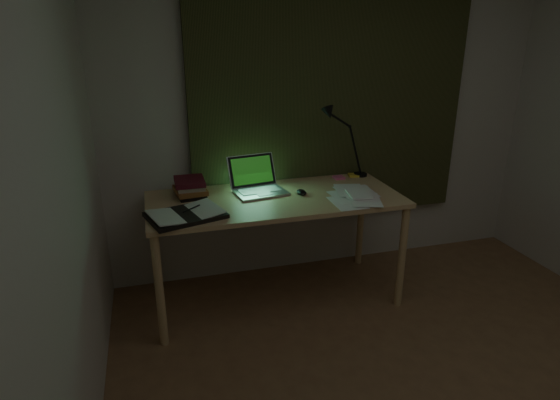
{
  "coord_description": "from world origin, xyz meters",
  "views": [
    {
      "loc": [
        -1.38,
        -1.41,
        1.89
      ],
      "look_at": [
        -0.57,
        1.42,
        0.82
      ],
      "focal_mm": 30.0,
      "sensor_mm": 36.0,
      "label": 1
    }
  ],
  "objects_px": {
    "loose_papers": "(351,195)",
    "desk": "(275,249)",
    "laptop": "(260,177)",
    "open_textbook": "(186,214)",
    "book_stack": "(190,187)",
    "desk_lamp": "(362,141)"
  },
  "relations": [
    {
      "from": "laptop",
      "to": "book_stack",
      "type": "height_order",
      "value": "laptop"
    },
    {
      "from": "desk",
      "to": "desk_lamp",
      "type": "xyz_separation_m",
      "value": [
        0.79,
        0.31,
        0.68
      ]
    },
    {
      "from": "open_textbook",
      "to": "desk_lamp",
      "type": "distance_m",
      "value": 1.53
    },
    {
      "from": "desk_lamp",
      "to": "loose_papers",
      "type": "bearing_deg",
      "value": -110.53
    },
    {
      "from": "desk",
      "to": "laptop",
      "type": "bearing_deg",
      "value": 128.33
    },
    {
      "from": "book_stack",
      "to": "desk_lamp",
      "type": "distance_m",
      "value": 1.38
    },
    {
      "from": "laptop",
      "to": "loose_papers",
      "type": "bearing_deg",
      "value": -29.99
    },
    {
      "from": "loose_papers",
      "to": "desk_lamp",
      "type": "height_order",
      "value": "desk_lamp"
    },
    {
      "from": "open_textbook",
      "to": "loose_papers",
      "type": "bearing_deg",
      "value": -12.76
    },
    {
      "from": "laptop",
      "to": "book_stack",
      "type": "distance_m",
      "value": 0.5
    },
    {
      "from": "open_textbook",
      "to": "laptop",
      "type": "bearing_deg",
      "value": 12.36
    },
    {
      "from": "laptop",
      "to": "open_textbook",
      "type": "height_order",
      "value": "laptop"
    },
    {
      "from": "desk",
      "to": "laptop",
      "type": "height_order",
      "value": "laptop"
    },
    {
      "from": "laptop",
      "to": "open_textbook",
      "type": "relative_size",
      "value": 0.89
    },
    {
      "from": "laptop",
      "to": "open_textbook",
      "type": "xyz_separation_m",
      "value": [
        -0.55,
        -0.3,
        -0.11
      ]
    },
    {
      "from": "open_textbook",
      "to": "book_stack",
      "type": "bearing_deg",
      "value": 64.06
    },
    {
      "from": "desk_lamp",
      "to": "book_stack",
      "type": "bearing_deg",
      "value": -163.45
    },
    {
      "from": "book_stack",
      "to": "desk_lamp",
      "type": "relative_size",
      "value": 0.43
    },
    {
      "from": "desk",
      "to": "book_stack",
      "type": "bearing_deg",
      "value": 161.71
    },
    {
      "from": "loose_papers",
      "to": "desk",
      "type": "bearing_deg",
      "value": 165.97
    },
    {
      "from": "loose_papers",
      "to": "book_stack",
      "type": "bearing_deg",
      "value": 163.71
    },
    {
      "from": "desk",
      "to": "book_stack",
      "type": "height_order",
      "value": "book_stack"
    }
  ]
}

